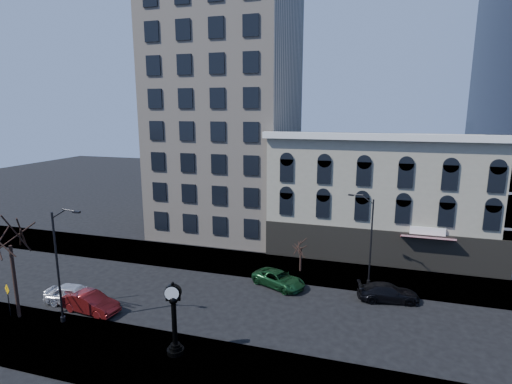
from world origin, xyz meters
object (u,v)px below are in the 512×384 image
(street_lamp_near, at_px, (62,236))
(car_near_a, at_px, (74,294))
(street_clock, at_px, (174,322))
(car_near_b, at_px, (91,303))
(warning_sign, at_px, (8,294))

(street_lamp_near, xyz_separation_m, car_near_a, (-1.89, 2.61, -5.63))
(street_clock, distance_m, street_lamp_near, 9.66)
(car_near_a, bearing_deg, car_near_b, -117.13)
(car_near_a, distance_m, car_near_b, 2.20)
(street_lamp_near, bearing_deg, street_clock, -9.87)
(street_clock, xyz_separation_m, warning_sign, (-13.45, 0.62, -0.43))
(car_near_a, height_order, car_near_b, car_near_a)
(street_clock, relative_size, street_lamp_near, 0.56)
(street_lamp_near, height_order, warning_sign, street_lamp_near)
(street_lamp_near, relative_size, car_near_b, 1.89)
(warning_sign, relative_size, car_near_b, 0.55)
(street_lamp_near, distance_m, warning_sign, 6.68)
(street_lamp_near, bearing_deg, car_near_b, 81.63)
(warning_sign, bearing_deg, car_near_a, 70.19)
(street_lamp_near, distance_m, car_near_a, 6.49)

